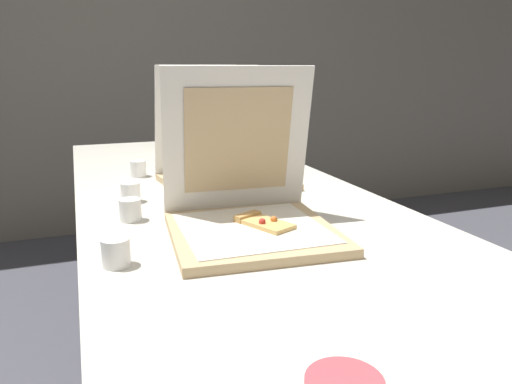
{
  "coord_description": "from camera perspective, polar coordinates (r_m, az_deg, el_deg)",
  "views": [
    {
      "loc": [
        -0.42,
        -0.69,
        1.14
      ],
      "look_at": [
        0.02,
        0.49,
        0.81
      ],
      "focal_mm": 33.95,
      "sensor_mm": 36.0,
      "label": 1
    }
  ],
  "objects": [
    {
      "name": "cup_white_mid",
      "position": [
        1.47,
        -14.57,
        -0.04
      ],
      "size": [
        0.06,
        0.06,
        0.06
      ],
      "primitive_type": "cylinder",
      "color": "white",
      "rests_on": "table"
    },
    {
      "name": "pizza_box_front",
      "position": [
        1.15,
        -0.76,
        -2.2
      ],
      "size": [
        0.41,
        0.41,
        0.39
      ],
      "rotation": [
        0.0,
        0.0,
        -0.09
      ],
      "color": "tan",
      "rests_on": "table"
    },
    {
      "name": "cup_white_far",
      "position": [
        1.8,
        -13.71,
        2.68
      ],
      "size": [
        0.06,
        0.06,
        0.06
      ],
      "primitive_type": "cylinder",
      "color": "white",
      "rests_on": "table"
    },
    {
      "name": "wall_back",
      "position": [
        3.51,
        -14.18,
        16.88
      ],
      "size": [
        10.0,
        0.1,
        2.6
      ],
      "primitive_type": "cube",
      "color": "gray",
      "rests_on": "ground"
    },
    {
      "name": "cup_white_near_center",
      "position": [
        1.29,
        -14.59,
        -2.05
      ],
      "size": [
        0.06,
        0.06,
        0.06
      ],
      "primitive_type": "cylinder",
      "color": "white",
      "rests_on": "table"
    },
    {
      "name": "pizza_box_middle",
      "position": [
        1.65,
        -4.07,
        2.97
      ],
      "size": [
        0.42,
        0.42,
        0.39
      ],
      "rotation": [
        0.0,
        0.0,
        0.13
      ],
      "color": "tan",
      "rests_on": "table"
    },
    {
      "name": "pizza_box_back",
      "position": [
        2.25,
        -5.96,
        6.07
      ],
      "size": [
        0.41,
        0.44,
        0.4
      ],
      "rotation": [
        0.0,
        0.0,
        -0.09
      ],
      "color": "tan",
      "rests_on": "table"
    },
    {
      "name": "cup_white_near_left",
      "position": [
        1.01,
        -16.18,
        -6.84
      ],
      "size": [
        0.06,
        0.06,
        0.06
      ],
      "primitive_type": "cylinder",
      "color": "white",
      "rests_on": "table"
    },
    {
      "name": "table",
      "position": [
        1.49,
        -3.19,
        -2.3
      ],
      "size": [
        0.88,
        2.44,
        0.75
      ],
      "color": "silver",
      "rests_on": "ground"
    }
  ]
}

